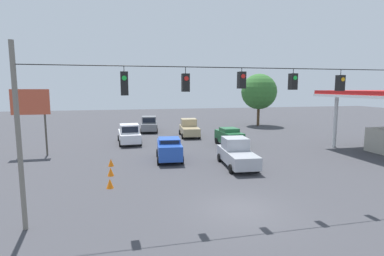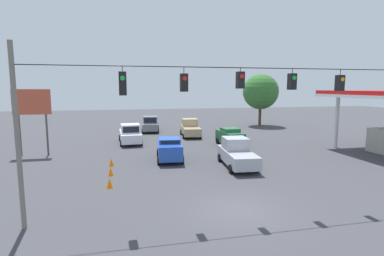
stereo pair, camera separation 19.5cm
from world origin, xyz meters
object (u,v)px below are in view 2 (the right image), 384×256
object	(u,v)px
overhead_signal_span	(237,109)
pickup_truck_tan_oncoming_deep	(190,128)
pickup_truck_silver_crossing_near	(237,154)
sedan_blue_withflow_mid	(170,149)
traffic_cone_second	(111,172)
tree_horizon_left	(261,92)
roadside_billboard	(32,108)
traffic_cone_nearest	(110,183)
pickup_truck_grey_withflow_deep	(151,124)
sedan_green_oncoming_far	(230,136)
traffic_cone_third	(111,162)
pickup_truck_white_withflow_far	(130,134)

from	to	relation	value
overhead_signal_span	pickup_truck_tan_oncoming_deep	world-z (taller)	overhead_signal_span
pickup_truck_tan_oncoming_deep	pickup_truck_silver_crossing_near	bearing A→B (deg)	91.84
overhead_signal_span	pickup_truck_tan_oncoming_deep	bearing A→B (deg)	-96.54
sedan_blue_withflow_mid	pickup_truck_silver_crossing_near	bearing A→B (deg)	147.11
pickup_truck_tan_oncoming_deep	traffic_cone_second	world-z (taller)	pickup_truck_tan_oncoming_deep
traffic_cone_second	tree_horizon_left	distance (m)	31.77
roadside_billboard	pickup_truck_tan_oncoming_deep	bearing A→B (deg)	-154.84
traffic_cone_nearest	pickup_truck_grey_withflow_deep	bearing A→B (deg)	-100.74
traffic_cone_second	roadside_billboard	world-z (taller)	roadside_billboard
overhead_signal_span	pickup_truck_grey_withflow_deep	bearing A→B (deg)	-86.11
pickup_truck_tan_oncoming_deep	traffic_cone_nearest	xyz separation A→B (m)	(8.73, 17.58, -0.69)
overhead_signal_span	sedan_green_oncoming_far	bearing A→B (deg)	-108.79
pickup_truck_grey_withflow_deep	traffic_cone_third	xyz separation A→B (m)	(4.44, 17.63, -0.69)
roadside_billboard	tree_horizon_left	world-z (taller)	tree_horizon_left
pickup_truck_tan_oncoming_deep	pickup_truck_grey_withflow_deep	xyz separation A→B (m)	(4.40, -5.22, 0.00)
sedan_green_oncoming_far	traffic_cone_second	bearing A→B (deg)	35.96
overhead_signal_span	sedan_green_oncoming_far	xyz separation A→B (m)	(-5.27, -15.49, -3.99)
pickup_truck_silver_crossing_near	sedan_green_oncoming_far	xyz separation A→B (m)	(-2.26, -7.84, -0.03)
pickup_truck_white_withflow_far	sedan_blue_withflow_mid	xyz separation A→B (m)	(-3.03, 8.34, -0.02)
pickup_truck_silver_crossing_near	traffic_cone_third	size ratio (longest dim) A/B	9.36
traffic_cone_nearest	tree_horizon_left	distance (m)	33.63
sedan_green_oncoming_far	tree_horizon_left	world-z (taller)	tree_horizon_left
pickup_truck_tan_oncoming_deep	tree_horizon_left	bearing A→B (deg)	-148.86
overhead_signal_span	traffic_cone_second	bearing A→B (deg)	-48.88
sedan_green_oncoming_far	sedan_blue_withflow_mid	xyz separation A→B (m)	(6.96, 4.81, 0.01)
traffic_cone_nearest	tree_horizon_left	bearing A→B (deg)	-130.39
overhead_signal_span	pickup_truck_silver_crossing_near	bearing A→B (deg)	-111.47
pickup_truck_white_withflow_far	traffic_cone_third	bearing A→B (deg)	80.28
pickup_truck_tan_oncoming_deep	roadside_billboard	distance (m)	17.46
sedan_green_oncoming_far	pickup_truck_grey_withflow_deep	size ratio (longest dim) A/B	0.73
pickup_truck_silver_crossing_near	roadside_billboard	world-z (taller)	roadside_billboard
sedan_green_oncoming_far	pickup_truck_white_withflow_far	bearing A→B (deg)	-19.49
pickup_truck_tan_oncoming_deep	traffic_cone_nearest	distance (m)	19.64
roadside_billboard	tree_horizon_left	bearing A→B (deg)	-152.05
traffic_cone_second	traffic_cone_third	xyz separation A→B (m)	(0.07, -2.61, 0.00)
pickup_truck_white_withflow_far	traffic_cone_second	distance (m)	12.00
pickup_truck_grey_withflow_deep	traffic_cone_nearest	distance (m)	23.22
pickup_truck_tan_oncoming_deep	roadside_billboard	size ratio (longest dim) A/B	0.89
sedan_blue_withflow_mid	traffic_cone_third	distance (m)	4.76
sedan_blue_withflow_mid	overhead_signal_span	bearing A→B (deg)	98.99
traffic_cone_second	traffic_cone_nearest	bearing A→B (deg)	91.08
traffic_cone_second	pickup_truck_silver_crossing_near	bearing A→B (deg)	-176.89
sedan_blue_withflow_mid	tree_horizon_left	world-z (taller)	tree_horizon_left
overhead_signal_span	pickup_truck_tan_oncoming_deep	size ratio (longest dim) A/B	3.74
overhead_signal_span	sedan_blue_withflow_mid	distance (m)	11.52
traffic_cone_nearest	sedan_blue_withflow_mid	bearing A→B (deg)	-126.36
sedan_green_oncoming_far	traffic_cone_second	world-z (taller)	sedan_green_oncoming_far
pickup_truck_silver_crossing_near	pickup_truck_grey_withflow_deep	bearing A→B (deg)	-76.14
traffic_cone_nearest	traffic_cone_second	distance (m)	2.57
pickup_truck_white_withflow_far	pickup_truck_tan_oncoming_deep	bearing A→B (deg)	-156.66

